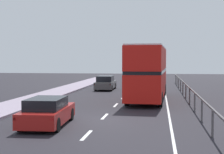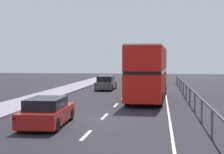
# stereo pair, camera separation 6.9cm
# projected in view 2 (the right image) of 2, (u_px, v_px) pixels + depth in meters

# --- Properties ---
(ground_plane) EXTENTS (75.41, 120.00, 0.10)m
(ground_plane) POSITION_uv_depth(u_px,v_px,m) (101.00, 121.00, 17.62)
(ground_plane) COLOR black
(lane_paint_markings) EXTENTS (3.70, 46.00, 0.01)m
(lane_paint_markings) POSITION_uv_depth(u_px,v_px,m) (150.00, 101.00, 25.92)
(lane_paint_markings) COLOR silver
(lane_paint_markings) RESTS_ON ground
(bridge_side_railing) EXTENTS (0.10, 42.00, 1.19)m
(bridge_side_railing) POSITION_uv_depth(u_px,v_px,m) (188.00, 89.00, 25.73)
(bridge_side_railing) COLOR #534E4F
(bridge_side_railing) RESTS_ON ground
(double_decker_bus_red) EXTENTS (2.97, 10.73, 4.19)m
(double_decker_bus_red) POSITION_uv_depth(u_px,v_px,m) (148.00, 71.00, 26.42)
(double_decker_bus_red) COLOR red
(double_decker_bus_red) RESTS_ON ground
(hatchback_car_near) EXTENTS (2.01, 4.42, 1.36)m
(hatchback_car_near) POSITION_uv_depth(u_px,v_px,m) (47.00, 112.00, 16.10)
(hatchback_car_near) COLOR maroon
(hatchback_car_near) RESTS_ON ground
(sedan_car_ahead) EXTENTS (1.86, 4.56, 1.48)m
(sedan_car_ahead) POSITION_uv_depth(u_px,v_px,m) (106.00, 83.00, 35.53)
(sedan_car_ahead) COLOR #4C4C4C
(sedan_car_ahead) RESTS_ON ground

